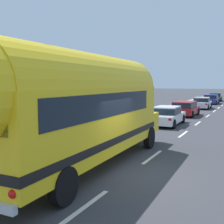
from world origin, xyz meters
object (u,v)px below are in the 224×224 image
(car_third, at_px, (202,103))
(car_second, at_px, (185,108))
(car_lead, at_px, (167,115))
(painted_bus, at_px, (77,105))
(car_fourth, at_px, (211,99))
(car_fifth, at_px, (216,97))

(car_third, bearing_deg, car_second, -91.17)
(car_second, distance_m, car_third, 8.63)
(car_lead, distance_m, car_third, 14.97)
(painted_bus, bearing_deg, car_fourth, 89.99)
(car_third, xyz_separation_m, car_fourth, (-0.01, 8.74, 0.02))
(painted_bus, distance_m, car_second, 18.57)
(car_second, bearing_deg, car_lead, -90.03)
(car_fourth, bearing_deg, painted_bus, -90.01)
(painted_bus, xyz_separation_m, car_third, (0.02, 27.13, -1.58))
(car_second, xyz_separation_m, car_fifth, (-0.03, 24.76, -0.05))
(painted_bus, xyz_separation_m, car_fourth, (0.01, 35.88, -1.56))
(car_fourth, bearing_deg, car_third, -89.92)
(painted_bus, height_order, car_second, painted_bus)
(painted_bus, height_order, car_fifth, painted_bus)
(car_second, height_order, car_fourth, same)
(painted_bus, xyz_separation_m, car_fifth, (-0.19, 43.27, -1.57))
(car_third, relative_size, car_fourth, 0.91)
(car_lead, relative_size, car_fifth, 1.04)
(car_lead, xyz_separation_m, car_third, (0.18, 14.96, -0.01))
(painted_bus, xyz_separation_m, car_lead, (-0.16, 12.17, -1.56))
(car_fourth, bearing_deg, car_second, -90.54)
(car_fourth, bearing_deg, car_fifth, 91.51)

